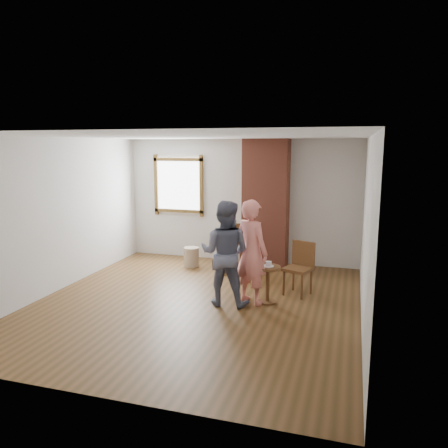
{
  "coord_description": "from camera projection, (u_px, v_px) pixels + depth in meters",
  "views": [
    {
      "loc": [
        2.31,
        -6.18,
        2.46
      ],
      "look_at": [
        0.22,
        0.8,
        1.15
      ],
      "focal_mm": 35.0,
      "sensor_mm": 36.0,
      "label": 1
    }
  ],
  "objects": [
    {
      "name": "dining_chair_left",
      "position": [
        233.0,
        246.0,
        8.53
      ],
      "size": [
        0.59,
        0.59,
        0.95
      ],
      "rotation": [
        0.0,
        0.0,
        0.42
      ],
      "color": "brown",
      "rests_on": "ground"
    },
    {
      "name": "dining_chair_right",
      "position": [
        300.0,
        265.0,
        7.29
      ],
      "size": [
        0.53,
        0.53,
        0.88
      ],
      "rotation": [
        0.0,
        0.0,
        -0.36
      ],
      "color": "brown",
      "rests_on": "ground"
    },
    {
      "name": "cake_plate",
      "position": [
        268.0,
        266.0,
        6.83
      ],
      "size": [
        0.18,
        0.18,
        0.01
      ],
      "primitive_type": "cylinder",
      "color": "white",
      "rests_on": "side_table"
    },
    {
      "name": "person_pink",
      "position": [
        251.0,
        252.0,
        6.82
      ],
      "size": [
        0.72,
        0.63,
        1.65
      ],
      "primitive_type": "imported",
      "rotation": [
        0.0,
        0.0,
        2.65
      ],
      "color": "#FE897F",
      "rests_on": "ground"
    },
    {
      "name": "brick_chimney",
      "position": [
        266.0,
        204.0,
        8.88
      ],
      "size": [
        0.9,
        0.5,
        2.6
      ],
      "primitive_type": "cube",
      "color": "#A7503B",
      "rests_on": "ground"
    },
    {
      "name": "dark_pot",
      "position": [
        216.0,
        264.0,
        8.92
      ],
      "size": [
        0.2,
        0.2,
        0.15
      ],
      "primitive_type": "cylinder",
      "rotation": [
        0.0,
        0.0,
        -0.35
      ],
      "color": "black",
      "rests_on": "ground"
    },
    {
      "name": "room_shell",
      "position": [
        205.0,
        186.0,
        7.18
      ],
      "size": [
        5.04,
        5.52,
        2.62
      ],
      "color": "silver",
      "rests_on": "ground"
    },
    {
      "name": "man",
      "position": [
        225.0,
        253.0,
        6.75
      ],
      "size": [
        0.8,
        0.63,
        1.64
      ],
      "primitive_type": "imported",
      "rotation": [
        0.0,
        0.0,
        3.15
      ],
      "color": "#131534",
      "rests_on": "ground"
    },
    {
      "name": "cake_slice",
      "position": [
        269.0,
        264.0,
        6.82
      ],
      "size": [
        0.08,
        0.07,
        0.06
      ],
      "primitive_type": "cube",
      "color": "white",
      "rests_on": "cake_plate"
    },
    {
      "name": "stoneware_crock",
      "position": [
        191.0,
        257.0,
        9.0
      ],
      "size": [
        0.39,
        0.39,
        0.4
      ],
      "primitive_type": "cylinder",
      "rotation": [
        0.0,
        0.0,
        0.32
      ],
      "color": "tan",
      "rests_on": "ground"
    },
    {
      "name": "side_table",
      "position": [
        268.0,
        278.0,
        6.86
      ],
      "size": [
        0.4,
        0.4,
        0.6
      ],
      "color": "brown",
      "rests_on": "ground"
    },
    {
      "name": "ground",
      "position": [
        196.0,
        303.0,
        6.92
      ],
      "size": [
        5.5,
        5.5,
        0.0
      ],
      "primitive_type": "plane",
      "color": "brown",
      "rests_on": "ground"
    }
  ]
}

